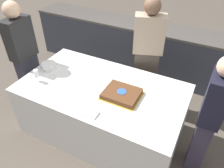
{
  "coord_description": "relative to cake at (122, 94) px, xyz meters",
  "views": [
    {
      "loc": [
        1.06,
        -1.79,
        2.42
      ],
      "look_at": [
        0.14,
        0.0,
        0.85
      ],
      "focal_mm": 35.0,
      "sensor_mm": 36.0,
      "label": 1
    }
  ],
  "objects": [
    {
      "name": "side_plate_near_cake",
      "position": [
        0.04,
        0.34,
        -0.03
      ],
      "size": [
        0.22,
        0.22,
        0.0
      ],
      "color": "white",
      "rests_on": "dining_table"
    },
    {
      "name": "back_counter",
      "position": [
        -0.28,
        1.68,
        -0.32
      ],
      "size": [
        4.4,
        0.58,
        0.92
      ],
      "color": "#333842",
      "rests_on": "ground_plane"
    },
    {
      "name": "person_seated_left",
      "position": [
        -1.52,
        0.03,
        0.06
      ],
      "size": [
        0.21,
        0.36,
        1.61
      ],
      "rotation": [
        0.0,
        0.0,
        1.57
      ],
      "color": "#282833",
      "rests_on": "ground_plane"
    },
    {
      "name": "ground_plane",
      "position": [
        -0.28,
        0.03,
        -0.78
      ],
      "size": [
        14.0,
        14.0,
        0.0
      ],
      "primitive_type": "plane",
      "color": "brown"
    },
    {
      "name": "person_cutting_cake",
      "position": [
        0.0,
        0.82,
        0.08
      ],
      "size": [
        0.44,
        0.32,
        1.65
      ],
      "rotation": [
        0.0,
        0.0,
        -2.8
      ],
      "color": "#4C4238",
      "rests_on": "ground_plane"
    },
    {
      "name": "wine_glass",
      "position": [
        -1.06,
        -0.23,
        0.08
      ],
      "size": [
        0.07,
        0.07,
        0.17
      ],
      "color": "white",
      "rests_on": "dining_table"
    },
    {
      "name": "person_seated_right",
      "position": [
        0.95,
        0.03,
        0.01
      ],
      "size": [
        0.2,
        0.33,
        1.52
      ],
      "rotation": [
        0.0,
        0.0,
        -1.57
      ],
      "color": "#383347",
      "rests_on": "ground_plane"
    },
    {
      "name": "utensil_pile",
      "position": [
        -0.16,
        -0.41,
        -0.02
      ],
      "size": [
        0.15,
        0.11,
        0.02
      ],
      "color": "white",
      "rests_on": "dining_table"
    },
    {
      "name": "plate_stack",
      "position": [
        -1.12,
        0.06,
        0.01
      ],
      "size": [
        0.19,
        0.19,
        0.08
      ],
      "color": "white",
      "rests_on": "dining_table"
    },
    {
      "name": "dining_table",
      "position": [
        -0.28,
        0.03,
        -0.41
      ],
      "size": [
        2.03,
        1.15,
        0.75
      ],
      "color": "silver",
      "rests_on": "ground_plane"
    },
    {
      "name": "cake",
      "position": [
        0.0,
        0.0,
        0.0
      ],
      "size": [
        0.44,
        0.38,
        0.07
      ],
      "color": "gold",
      "rests_on": "dining_table"
    }
  ]
}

